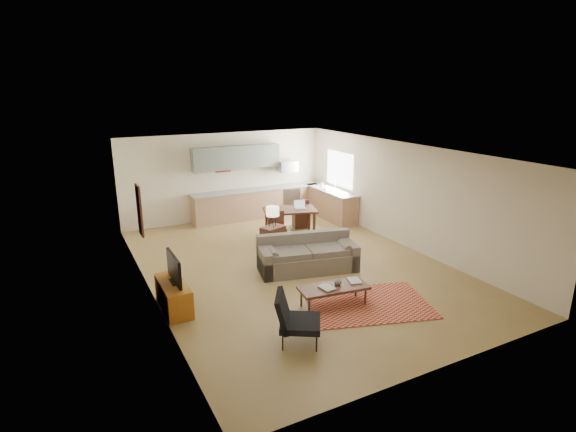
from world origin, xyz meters
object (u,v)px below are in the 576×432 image
coffee_table (333,296)px  armchair (300,318)px  console_table (273,239)px  dining_table (290,222)px  tv_credenza (174,296)px  sofa (308,254)px

coffee_table → armchair: (-1.18, -0.82, 0.23)m
armchair → console_table: bearing=11.5°
armchair → dining_table: 5.60m
coffee_table → dining_table: bearing=80.6°
console_table → dining_table: bearing=25.7°
tv_credenza → sofa: bearing=8.3°
coffee_table → console_table: (0.23, 3.18, 0.13)m
sofa → console_table: bearing=110.7°
sofa → console_table: size_ratio=3.45×
tv_credenza → console_table: size_ratio=1.76×
sofa → coffee_table: bearing=-90.8°
armchair → tv_credenza: (-1.57, 2.10, -0.16)m
sofa → tv_credenza: 3.21m
sofa → coffee_table: size_ratio=1.72×
coffee_table → console_table: 3.19m
sofa → console_table: (-0.19, 1.44, -0.07)m
armchair → tv_credenza: size_ratio=0.73×
dining_table → tv_credenza: bearing=-126.7°
sofa → dining_table: (0.84, 2.48, -0.03)m
coffee_table → dining_table: (1.27, 4.22, 0.17)m
sofa → coffee_table: sofa is taller
armchair → tv_credenza: 2.62m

